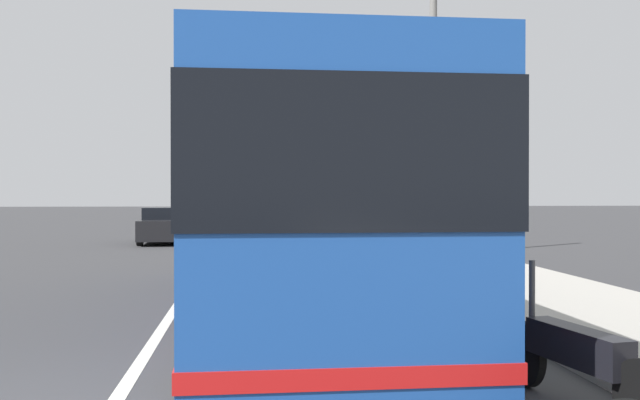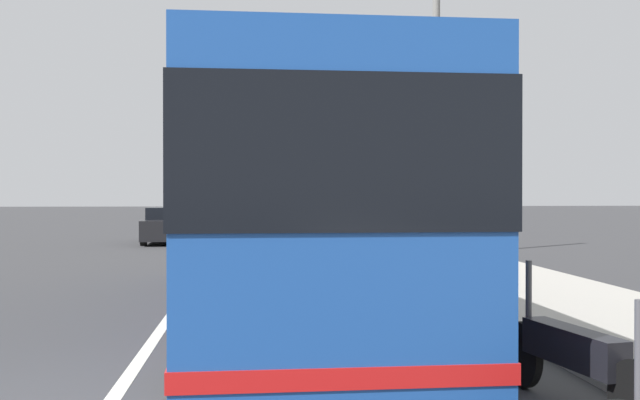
# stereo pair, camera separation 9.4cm
# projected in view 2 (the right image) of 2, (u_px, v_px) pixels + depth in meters

# --- Properties ---
(sidewalk_curb) EXTENTS (110.00, 3.60, 0.14)m
(sidewalk_curb) POSITION_uv_depth(u_px,v_px,m) (475.00, 273.00, 16.91)
(sidewalk_curb) COLOR #B2ADA3
(sidewalk_curb) RESTS_ON ground
(lane_divider_line) EXTENTS (110.00, 0.16, 0.01)m
(lane_divider_line) POSITION_uv_depth(u_px,v_px,m) (196.00, 278.00, 16.31)
(lane_divider_line) COLOR silver
(lane_divider_line) RESTS_ON ground
(coach_bus) EXTENTS (12.52, 2.78, 3.21)m
(coach_bus) POSITION_uv_depth(u_px,v_px,m) (290.00, 199.00, 11.29)
(coach_bus) COLOR #1E4C9E
(coach_bus) RESTS_ON ground
(motorcycle_mid_row) EXTENTS (2.32, 0.48, 1.28)m
(motorcycle_mid_row) POSITION_uv_depth(u_px,v_px,m) (572.00, 357.00, 6.32)
(motorcycle_mid_row) COLOR black
(motorcycle_mid_row) RESTS_ON ground
(motorcycle_by_tree) EXTENTS (2.10, 0.36, 1.26)m
(motorcycle_by_tree) POSITION_uv_depth(u_px,v_px,m) (474.00, 308.00, 9.13)
(motorcycle_by_tree) COLOR black
(motorcycle_by_tree) RESTS_ON ground
(motorcycle_far_end) EXTENTS (2.29, 0.27, 1.25)m
(motorcycle_far_end) POSITION_uv_depth(u_px,v_px,m) (422.00, 278.00, 12.39)
(motorcycle_far_end) COLOR black
(motorcycle_far_end) RESTS_ON ground
(car_far_distant) EXTENTS (4.20, 2.04, 1.45)m
(car_far_distant) POSITION_uv_depth(u_px,v_px,m) (206.00, 215.00, 42.53)
(car_far_distant) COLOR navy
(car_far_distant) RESTS_ON ground
(car_oncoming) EXTENTS (4.70, 1.94, 1.41)m
(car_oncoming) POSITION_uv_depth(u_px,v_px,m) (168.00, 226.00, 28.49)
(car_oncoming) COLOR black
(car_oncoming) RESTS_ON ground
(car_behind_bus) EXTENTS (4.54, 2.08, 1.44)m
(car_behind_bus) POSITION_uv_depth(u_px,v_px,m) (270.00, 213.00, 47.86)
(car_behind_bus) COLOR silver
(car_behind_bus) RESTS_ON ground
(car_ahead_same_lane) EXTENTS (4.10, 1.94, 1.44)m
(car_ahead_same_lane) POSITION_uv_depth(u_px,v_px,m) (212.00, 211.00, 53.51)
(car_ahead_same_lane) COLOR black
(car_ahead_same_lane) RESTS_ON ground
(utility_pole) EXTENTS (0.23, 0.23, 8.14)m
(utility_pole) POSITION_uv_depth(u_px,v_px,m) (436.00, 127.00, 22.62)
(utility_pole) COLOR slate
(utility_pole) RESTS_ON ground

